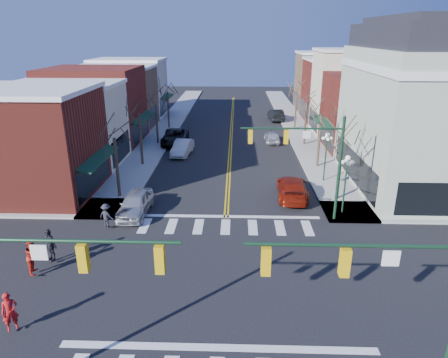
# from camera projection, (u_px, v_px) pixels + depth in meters

# --- Properties ---
(ground) EXTENTS (160.00, 160.00, 0.00)m
(ground) POSITION_uv_depth(u_px,v_px,m) (222.00, 282.00, 20.59)
(ground) COLOR black
(ground) RESTS_ON ground
(sidewalk_left) EXTENTS (3.50, 70.00, 0.15)m
(sidewalk_left) POSITION_uv_depth(u_px,v_px,m) (141.00, 162.00, 39.59)
(sidewalk_left) COLOR #9E9B93
(sidewalk_left) RESTS_ON ground
(sidewalk_right) EXTENTS (3.50, 70.00, 0.15)m
(sidewalk_right) POSITION_uv_depth(u_px,v_px,m) (319.00, 163.00, 39.07)
(sidewalk_right) COLOR #9E9B93
(sidewalk_right) RESTS_ON ground
(bldg_left_brick_a) EXTENTS (10.00, 8.50, 8.00)m
(bldg_left_brick_a) POSITION_uv_depth(u_px,v_px,m) (27.00, 145.00, 30.70)
(bldg_left_brick_a) COLOR maroon
(bldg_left_brick_a) RESTS_ON ground
(bldg_left_stucco_a) EXTENTS (10.00, 7.00, 7.50)m
(bldg_left_stucco_a) POSITION_uv_depth(u_px,v_px,m) (67.00, 126.00, 38.06)
(bldg_left_stucco_a) COLOR beige
(bldg_left_stucco_a) RESTS_ON ground
(bldg_left_brick_b) EXTENTS (10.00, 9.00, 8.50)m
(bldg_left_brick_b) POSITION_uv_depth(u_px,v_px,m) (95.00, 106.00, 45.39)
(bldg_left_brick_b) COLOR maroon
(bldg_left_brick_b) RESTS_ON ground
(bldg_left_tan) EXTENTS (10.00, 7.50, 7.80)m
(bldg_left_tan) POSITION_uv_depth(u_px,v_px,m) (116.00, 98.00, 53.26)
(bldg_left_tan) COLOR #856649
(bldg_left_tan) RESTS_ON ground
(bldg_left_stucco_b) EXTENTS (10.00, 8.00, 8.20)m
(bldg_left_stucco_b) POSITION_uv_depth(u_px,v_px,m) (130.00, 89.00, 60.46)
(bldg_left_stucco_b) COLOR beige
(bldg_left_stucco_b) RESTS_ON ground
(bldg_right_brick_a) EXTENTS (10.00, 8.50, 8.00)m
(bldg_right_brick_a) POSITION_uv_depth(u_px,v_px,m) (374.00, 113.00, 42.92)
(bldg_right_brick_a) COLOR maroon
(bldg_right_brick_a) RESTS_ON ground
(bldg_right_stucco) EXTENTS (10.00, 7.00, 10.00)m
(bldg_right_stucco) POSITION_uv_depth(u_px,v_px,m) (355.00, 93.00, 49.84)
(bldg_right_stucco) COLOR beige
(bldg_right_stucco) RESTS_ON ground
(bldg_right_brick_b) EXTENTS (10.00, 8.00, 8.50)m
(bldg_right_brick_b) POSITION_uv_depth(u_px,v_px,m) (340.00, 91.00, 57.14)
(bldg_right_brick_b) COLOR maroon
(bldg_right_brick_b) RESTS_ON ground
(bldg_right_tan) EXTENTS (10.00, 8.00, 9.00)m
(bldg_right_tan) POSITION_uv_depth(u_px,v_px,m) (329.00, 83.00, 64.56)
(bldg_right_tan) COLOR #856649
(bldg_right_tan) RESTS_ON ground
(victorian_corner) EXTENTS (12.25, 14.25, 13.30)m
(victorian_corner) POSITION_uv_depth(u_px,v_px,m) (438.00, 106.00, 31.41)
(victorian_corner) COLOR #A4B29A
(victorian_corner) RESTS_ON ground
(traffic_mast_near_left) EXTENTS (6.60, 0.28, 7.20)m
(traffic_mast_near_left) POSITION_uv_depth(u_px,v_px,m) (32.00, 289.00, 12.19)
(traffic_mast_near_left) COLOR #14331E
(traffic_mast_near_left) RESTS_ON ground
(traffic_mast_near_right) EXTENTS (6.60, 0.28, 7.20)m
(traffic_mast_near_right) POSITION_uv_depth(u_px,v_px,m) (399.00, 296.00, 11.86)
(traffic_mast_near_right) COLOR #14331E
(traffic_mast_near_right) RESTS_ON ground
(traffic_mast_far_right) EXTENTS (6.60, 0.28, 7.20)m
(traffic_mast_far_right) POSITION_uv_depth(u_px,v_px,m) (312.00, 154.00, 25.75)
(traffic_mast_far_right) COLOR #14331E
(traffic_mast_far_right) RESTS_ON ground
(lamppost_corner) EXTENTS (0.36, 0.36, 4.33)m
(lamppost_corner) POSITION_uv_depth(u_px,v_px,m) (346.00, 175.00, 27.30)
(lamppost_corner) COLOR #14331E
(lamppost_corner) RESTS_ON ground
(lamppost_midblock) EXTENTS (0.36, 0.36, 4.33)m
(lamppost_midblock) POSITION_uv_depth(u_px,v_px,m) (326.00, 149.00, 33.40)
(lamppost_midblock) COLOR #14331E
(lamppost_midblock) RESTS_ON ground
(tree_left_a) EXTENTS (0.24, 0.24, 4.76)m
(tree_left_a) POSITION_uv_depth(u_px,v_px,m) (117.00, 168.00, 30.34)
(tree_left_a) COLOR #382B21
(tree_left_a) RESTS_ON ground
(tree_left_b) EXTENTS (0.24, 0.24, 5.04)m
(tree_left_b) POSITION_uv_depth(u_px,v_px,m) (141.00, 140.00, 37.80)
(tree_left_b) COLOR #382B21
(tree_left_b) RESTS_ON ground
(tree_left_c) EXTENTS (0.24, 0.24, 4.55)m
(tree_left_c) POSITION_uv_depth(u_px,v_px,m) (157.00, 125.00, 45.39)
(tree_left_c) COLOR #382B21
(tree_left_c) RESTS_ON ground
(tree_left_d) EXTENTS (0.24, 0.24, 4.90)m
(tree_left_d) POSITION_uv_depth(u_px,v_px,m) (168.00, 110.00, 52.84)
(tree_left_d) COLOR #382B21
(tree_left_d) RESTS_ON ground
(tree_right_a) EXTENTS (0.24, 0.24, 4.62)m
(tree_right_a) POSITION_uv_depth(u_px,v_px,m) (339.00, 172.00, 29.87)
(tree_right_a) COLOR #382B21
(tree_right_a) RESTS_ON ground
(tree_right_b) EXTENTS (0.24, 0.24, 5.18)m
(tree_right_b) POSITION_uv_depth(u_px,v_px,m) (319.00, 141.00, 37.28)
(tree_right_b) COLOR #382B21
(tree_right_b) RESTS_ON ground
(tree_right_c) EXTENTS (0.24, 0.24, 4.83)m
(tree_right_c) POSITION_uv_depth(u_px,v_px,m) (305.00, 124.00, 44.85)
(tree_right_c) COLOR #382B21
(tree_right_c) RESTS_ON ground
(tree_right_d) EXTENTS (0.24, 0.24, 4.97)m
(tree_right_d) POSITION_uv_depth(u_px,v_px,m) (296.00, 111.00, 52.33)
(tree_right_d) COLOR #382B21
(tree_right_d) RESTS_ON ground
(car_left_near) EXTENTS (2.06, 4.75, 1.60)m
(car_left_near) POSITION_uv_depth(u_px,v_px,m) (135.00, 204.00, 28.01)
(car_left_near) COLOR #B8B9BE
(car_left_near) RESTS_ON ground
(car_left_mid) EXTENTS (2.08, 4.75, 1.52)m
(car_left_mid) POSITION_uv_depth(u_px,v_px,m) (182.00, 148.00, 41.86)
(car_left_mid) COLOR silver
(car_left_mid) RESTS_ON ground
(car_left_far) EXTENTS (2.95, 6.10, 1.67)m
(car_left_far) POSITION_uv_depth(u_px,v_px,m) (175.00, 137.00, 45.84)
(car_left_far) COLOR black
(car_left_far) RESTS_ON ground
(car_right_near) EXTENTS (2.56, 5.61, 1.59)m
(car_right_near) POSITION_uv_depth(u_px,v_px,m) (292.00, 188.00, 30.91)
(car_right_near) COLOR maroon
(car_right_near) RESTS_ON ground
(car_right_mid) EXTENTS (1.73, 4.04, 1.36)m
(car_right_mid) POSITION_uv_depth(u_px,v_px,m) (272.00, 137.00, 46.57)
(car_right_mid) COLOR silver
(car_right_mid) RESTS_ON ground
(car_right_far) EXTENTS (2.23, 5.15, 1.65)m
(car_right_far) POSITION_uv_depth(u_px,v_px,m) (276.00, 115.00, 58.27)
(car_right_far) COLOR black
(car_right_far) RESTS_ON ground
(pedestrian_red_a) EXTENTS (0.78, 0.72, 1.78)m
(pedestrian_red_a) POSITION_uv_depth(u_px,v_px,m) (10.00, 312.00, 16.79)
(pedestrian_red_a) COLOR #B01214
(pedestrian_red_a) RESTS_ON sidewalk_left
(pedestrian_red_b) EXTENTS (0.91, 1.06, 1.90)m
(pedestrian_red_b) POSITION_uv_depth(u_px,v_px,m) (33.00, 256.00, 20.84)
(pedestrian_red_b) COLOR #B01B12
(pedestrian_red_b) RESTS_ON sidewalk_left
(pedestrian_dark_a) EXTENTS (1.19, 0.99, 1.90)m
(pedestrian_dark_a) POSITION_uv_depth(u_px,v_px,m) (50.00, 245.00, 21.98)
(pedestrian_dark_a) COLOR #23222A
(pedestrian_dark_a) RESTS_ON sidewalk_left
(pedestrian_dark_b) EXTENTS (1.20, 0.94, 1.63)m
(pedestrian_dark_b) POSITION_uv_depth(u_px,v_px,m) (106.00, 216.00, 25.81)
(pedestrian_dark_b) COLOR black
(pedestrian_dark_b) RESTS_ON sidewalk_left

